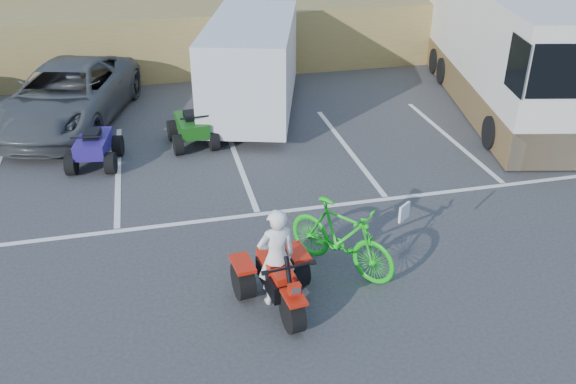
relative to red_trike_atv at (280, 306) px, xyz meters
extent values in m
plane|color=#323235|center=(0.20, 0.45, 0.00)|extent=(100.00, 100.00, 0.00)
cube|color=white|center=(-2.50, 5.45, 0.00)|extent=(0.12, 5.00, 0.01)
cube|color=white|center=(0.20, 5.45, 0.00)|extent=(0.12, 5.00, 0.01)
cube|color=white|center=(2.90, 5.45, 0.00)|extent=(0.12, 5.00, 0.01)
cube|color=white|center=(5.60, 5.45, 0.00)|extent=(0.12, 5.00, 0.01)
cube|color=white|center=(8.30, 5.45, 0.00)|extent=(0.12, 5.00, 0.01)
cube|color=white|center=(0.20, 2.85, 0.00)|extent=(28.00, 0.12, 0.01)
cube|color=olive|center=(0.20, 14.45, 1.00)|extent=(40.00, 6.00, 2.00)
imported|color=white|center=(-0.02, 0.15, 0.83)|extent=(0.65, 0.47, 1.65)
imported|color=#14BF19|center=(1.22, 0.76, 0.63)|extent=(1.73, 2.01, 1.25)
imported|color=#43464A|center=(-3.71, 8.69, 0.77)|extent=(3.99, 6.05, 1.55)
cube|color=silver|center=(1.12, 8.41, 1.38)|extent=(3.57, 5.75, 2.23)
cylinder|color=black|center=(1.12, 8.41, 0.31)|extent=(2.06, 1.16, 0.63)
cube|color=silver|center=(7.99, 7.49, 1.65)|extent=(4.12, 9.19, 3.21)
cube|color=brown|center=(7.99, 7.49, 0.49)|extent=(4.17, 9.20, 0.89)
camera|label=1|loc=(-1.60, -7.33, 6.09)|focal=38.00mm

